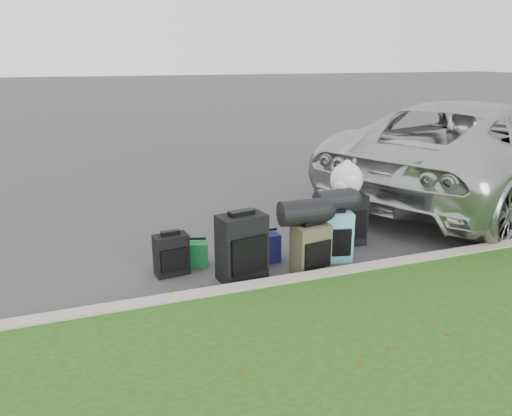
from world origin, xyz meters
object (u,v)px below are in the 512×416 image
object	(u,v)px
suitcase_teal	(334,236)
suv	(473,150)
suitcase_small_black	(171,255)
suitcase_olive	(311,249)
suitcase_large_black_right	(348,220)
tote_navy	(265,247)
tote_green	(196,254)
suitcase_large_black_left	(242,247)

from	to	relation	value
suitcase_teal	suv	bearing A→B (deg)	38.28
suitcase_small_black	suitcase_olive	distance (m)	1.55
suitcase_olive	suitcase_large_black_right	world-z (taller)	suitcase_large_black_right
suitcase_small_black	suitcase_large_black_right	xyz separation A→B (m)	(2.31, 0.15, 0.10)
suitcase_small_black	suitcase_large_black_right	distance (m)	2.32
suv	tote_navy	xyz separation A→B (m)	(-4.28, -1.39, -0.65)
suitcase_small_black	tote_green	bearing A→B (deg)	17.12
suitcase_teal	tote_navy	xyz separation A→B (m)	(-0.77, 0.26, -0.12)
suitcase_large_black_right	tote_green	distance (m)	2.00
suitcase_large_black_right	suitcase_small_black	bearing A→B (deg)	-171.39
suitcase_large_black_left	tote_green	size ratio (longest dim) A/B	2.52
suv	suitcase_large_black_left	xyz separation A→B (m)	(-4.70, -1.77, -0.46)
suitcase_large_black_left	suitcase_teal	xyz separation A→B (m)	(1.19, 0.12, -0.07)
suv	suitcase_olive	xyz separation A→B (m)	(-3.92, -1.86, -0.54)
suv	tote_navy	bearing A→B (deg)	83.36
suitcase_teal	tote_green	bearing A→B (deg)	178.91
suitcase_olive	suitcase_teal	size ratio (longest dim) A/B	0.94
suv	suitcase_large_black_left	world-z (taller)	suv
suitcase_small_black	suitcase_teal	distance (m)	1.90
suitcase_large_black_right	tote_navy	bearing A→B (deg)	-167.76
suv	suitcase_large_black_right	xyz separation A→B (m)	(-3.08, -1.23, -0.49)
suv	suitcase_small_black	bearing A→B (deg)	79.81
suv	suitcase_teal	distance (m)	3.91
suv	tote_green	size ratio (longest dim) A/B	20.42
tote_green	tote_navy	distance (m)	0.81
suitcase_olive	tote_green	xyz separation A→B (m)	(-1.16, 0.62, -0.13)
suitcase_large_black_right	tote_green	size ratio (longest dim) A/B	2.27
suitcase_large_black_left	tote_green	world-z (taller)	suitcase_large_black_left
tote_green	suitcase_small_black	bearing A→B (deg)	-139.34
suv	tote_navy	distance (m)	4.55
suitcase_large_black_right	tote_navy	distance (m)	1.22
suitcase_large_black_right	tote_navy	xyz separation A→B (m)	(-1.20, -0.16, -0.16)
suitcase_olive	suitcase_teal	world-z (taller)	suitcase_teal
suv	suitcase_large_black_right	bearing A→B (deg)	87.18
suv	suitcase_teal	world-z (taller)	suv
suitcase_small_black	suitcase_olive	size ratio (longest dim) A/B	0.83
suitcase_small_black	suitcase_large_black_left	bearing A→B (deg)	-35.67
suv	suitcase_large_black_right	world-z (taller)	suv
suitcase_olive	tote_green	size ratio (longest dim) A/B	1.92
tote_navy	suitcase_teal	bearing A→B (deg)	-16.42
suv	suitcase_small_black	size ratio (longest dim) A/B	12.78
tote_green	suitcase_large_black_right	bearing A→B (deg)	17.04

